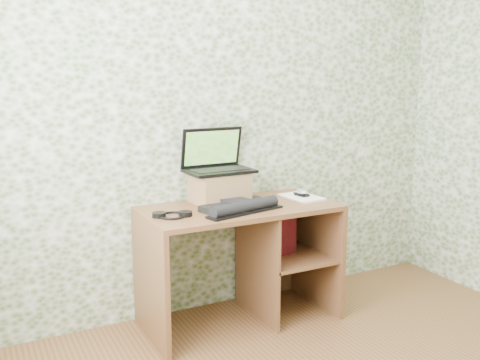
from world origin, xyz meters
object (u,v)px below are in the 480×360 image
laptop (216,161)px  keyboard (240,206)px  notepad (301,197)px  desk (249,245)px  riser (219,188)px

laptop → keyboard: bearing=-86.9°
keyboard → notepad: size_ratio=1.87×
desk → keyboard: 0.34m
desk → laptop: laptop is taller
laptop → notepad: 0.61m
riser → notepad: size_ratio=1.16×
notepad → desk: bearing=172.8°
riser → laptop: (0.00, 0.04, 0.16)m
notepad → laptop: bearing=156.8°
desk → riser: size_ratio=3.71×
laptop → keyboard: laptop is taller
keyboard → notepad: bearing=-0.9°
desk → notepad: bearing=-2.2°
riser → keyboard: riser is taller
laptop → keyboard: 0.37m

